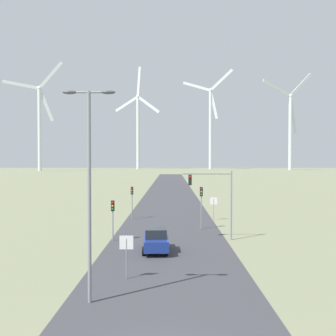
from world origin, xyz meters
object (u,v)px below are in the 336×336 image
streetlamp (89,172)px  traffic_light_post_near_left (113,211)px  stop_sign_near (126,249)px  stop_sign_far (214,204)px  wind_turbine_far_left (40,120)px  wind_turbine_right (290,123)px  traffic_light_post_near_right (201,198)px  traffic_light_post_mid_left (132,195)px  car_approaching (156,240)px  traffic_light_mast_overhead (214,191)px  wind_turbine_left (138,125)px  wind_turbine_center (210,122)px

streetlamp → traffic_light_post_near_left: 14.96m
stop_sign_near → stop_sign_far: (7.48, 22.10, 0.05)m
wind_turbine_far_left → wind_turbine_right: (154.19, 18.44, -0.42)m
traffic_light_post_near_right → traffic_light_post_mid_left: (-7.59, 6.60, -0.30)m
streetlamp → traffic_light_post_mid_left: streetlamp is taller
traffic_light_post_near_right → wind_turbine_far_left: wind_turbine_far_left is taller
stop_sign_near → car_approaching: (1.46, 6.69, -0.86)m
stop_sign_near → traffic_light_mast_overhead: bearing=60.2°
traffic_light_post_near_left → wind_turbine_left: size_ratio=0.05×
stop_sign_far → traffic_light_post_near_right: 6.18m
stop_sign_far → traffic_light_post_near_right: bearing=-107.8°
wind_turbine_center → wind_turbine_right: 52.50m
wind_turbine_left → traffic_light_post_near_left: bearing=-85.7°
wind_turbine_far_left → wind_turbine_right: 155.29m
traffic_light_post_mid_left → wind_turbine_left: wind_turbine_left is taller
wind_turbine_center → wind_turbine_right: bearing=-20.7°
streetlamp → wind_turbine_far_left: 227.65m
streetlamp → wind_turbine_far_left: bearing=109.1°
stop_sign_near → wind_turbine_left: (-20.48, 250.23, 29.07)m
stop_sign_far → traffic_light_post_near_right: size_ratio=0.62×
traffic_light_post_near_left → wind_turbine_center: size_ratio=0.05×
stop_sign_far → wind_turbine_left: wind_turbine_left is taller
stop_sign_far → traffic_light_post_near_left: (-9.86, -11.50, 0.72)m
wind_turbine_left → wind_turbine_right: 101.45m
traffic_light_post_near_left → wind_turbine_center: (31.97, 236.44, 30.17)m
traffic_light_post_mid_left → car_approaching: bearing=-78.1°
stop_sign_near → wind_turbine_right: 243.27m
traffic_light_mast_overhead → car_approaching: size_ratio=1.43×
streetlamp → car_approaching: 12.18m
car_approaching → wind_turbine_far_left: 219.44m
wind_turbine_center → wind_turbine_left: bearing=176.4°
streetlamp → wind_turbine_center: bearing=83.0°
traffic_light_post_near_left → car_approaching: traffic_light_post_near_left is taller
wind_turbine_center → car_approaching: bearing=-96.7°
streetlamp → stop_sign_near: 6.14m
stop_sign_near → wind_turbine_center: wind_turbine_center is taller
traffic_light_post_mid_left → car_approaching: 16.71m
traffic_light_post_mid_left → traffic_light_mast_overhead: 14.56m
traffic_light_post_near_right → stop_sign_near: bearing=-109.0°
stop_sign_near → wind_turbine_far_left: bearing=109.8°
traffic_light_post_mid_left → wind_turbine_right: 222.45m
streetlamp → wind_turbine_right: (79.97, 232.33, 23.37)m
wind_turbine_right → car_approaching: bearing=-109.2°
stop_sign_far → wind_turbine_right: 220.11m
wind_turbine_left → traffic_light_post_near_right: bearing=-83.6°
wind_turbine_left → stop_sign_far: bearing=-83.0°
traffic_light_mast_overhead → car_approaching: (-4.89, -4.39, -3.34)m
traffic_light_post_mid_left → wind_turbine_far_left: size_ratio=0.06×
stop_sign_near → traffic_light_post_near_right: 17.33m
stop_sign_near → traffic_light_post_mid_left: bearing=94.9°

